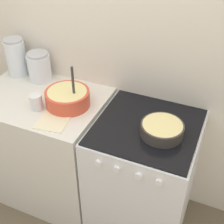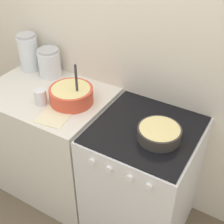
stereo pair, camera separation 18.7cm
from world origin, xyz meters
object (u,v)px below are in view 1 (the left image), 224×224
mixing_bowl (68,97)px  baking_pan (162,129)px  stove (143,177)px  storage_jar_middle (40,68)px  tin_can (36,102)px  storage_jar_left (16,59)px

mixing_bowl → baking_pan: bearing=-4.1°
stove → mixing_bowl: size_ratio=3.14×
baking_pan → storage_jar_middle: storage_jar_middle is taller
stove → storage_jar_middle: storage_jar_middle is taller
baking_pan → tin_can: bearing=-175.1°
stove → baking_pan: size_ratio=3.64×
stove → tin_can: size_ratio=8.89×
stove → storage_jar_middle: (-0.88, 0.21, 0.54)m
tin_can → stove: bearing=9.0°
stove → storage_jar_left: bearing=168.9°
stove → storage_jar_left: 1.24m
baking_pan → storage_jar_middle: size_ratio=1.19×
stove → storage_jar_middle: 1.06m
stove → baking_pan: baking_pan is taller
baking_pan → storage_jar_middle: (-0.98, 0.25, 0.05)m
storage_jar_left → tin_can: size_ratio=2.76×
tin_can → mixing_bowl: bearing=35.2°
baking_pan → stove: bearing=156.8°
storage_jar_middle → tin_can: size_ratio=2.06×
mixing_bowl → baking_pan: (0.64, -0.05, -0.02)m
stove → mixing_bowl: mixing_bowl is taller
storage_jar_left → tin_can: (0.38, -0.32, -0.07)m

